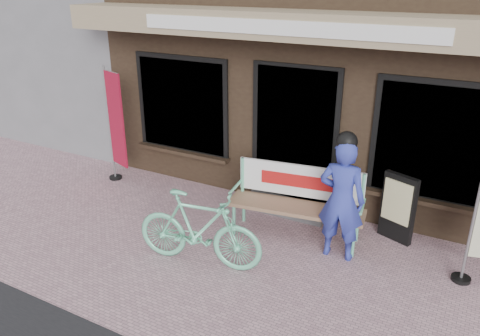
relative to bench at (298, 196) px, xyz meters
The scene contains 6 objects.
ground 1.38m from the bench, 108.79° to the right, with size 70.00×70.00×0.00m, color #BC8F9A.
bench is the anchor object (origin of this frame).
person 0.75m from the bench, 20.23° to the right, with size 0.59×0.41×1.67m.
bicycle 1.47m from the bench, 122.51° to the right, with size 0.46×1.61×0.97m, color #6DD5A7.
nobori_red 3.39m from the bench, behind, with size 0.59×0.30×2.00m.
menu_stand 1.33m from the bench, 22.49° to the left, with size 0.47×0.26×0.95m.
Camera 1 is at (2.42, -4.18, 3.34)m, focal length 35.00 mm.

